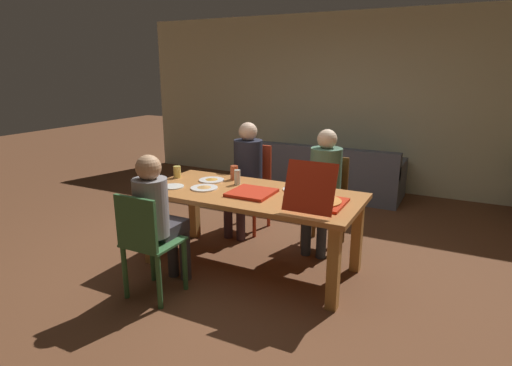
{
  "coord_description": "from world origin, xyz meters",
  "views": [
    {
      "loc": [
        1.72,
        -3.28,
        1.86
      ],
      "look_at": [
        0.0,
        0.1,
        0.81
      ],
      "focal_mm": 29.33,
      "sensor_mm": 36.0,
      "label": 1
    }
  ],
  "objects": [
    {
      "name": "chair_0",
      "position": [
        0.46,
        0.87,
        0.5
      ],
      "size": [
        0.4,
        0.42,
        0.95
      ],
      "color": "#563615",
      "rests_on": "ground"
    },
    {
      "name": "pizza_box_0",
      "position": [
        0.04,
        -0.06,
        0.76
      ],
      "size": [
        0.38,
        0.38,
        0.03
      ],
      "color": "red",
      "rests_on": "dining_table"
    },
    {
      "name": "couch",
      "position": [
        -0.1,
        2.67,
        0.27
      ],
      "size": [
        2.19,
        0.83,
        0.77
      ],
      "color": "slate",
      "rests_on": "ground"
    },
    {
      "name": "person_1",
      "position": [
        -0.48,
        0.79,
        0.74
      ],
      "size": [
        0.33,
        0.55,
        1.27
      ],
      "color": "#402C35",
      "rests_on": "ground"
    },
    {
      "name": "drinking_glass_0",
      "position": [
        -0.37,
        0.33,
        0.82
      ],
      "size": [
        0.08,
        0.08,
        0.14
      ],
      "primitive_type": "cylinder",
      "color": "#BE502E",
      "rests_on": "dining_table"
    },
    {
      "name": "drinking_glass_1",
      "position": [
        -0.24,
        0.17,
        0.82
      ],
      "size": [
        0.06,
        0.06,
        0.15
      ],
      "primitive_type": "cylinder",
      "color": "silver",
      "rests_on": "dining_table"
    },
    {
      "name": "person_0",
      "position": [
        0.46,
        0.73,
        0.74
      ],
      "size": [
        0.33,
        0.52,
        1.26
      ],
      "color": "#2F3847",
      "rests_on": "ground"
    },
    {
      "name": "chair_1",
      "position": [
        -0.48,
        0.95,
        0.54
      ],
      "size": [
        0.41,
        0.44,
        0.99
      ],
      "color": "#B5361C",
      "rests_on": "ground"
    },
    {
      "name": "person_2",
      "position": [
        -0.48,
        -0.75,
        0.7
      ],
      "size": [
        0.28,
        0.51,
        1.21
      ],
      "color": "#373338",
      "rests_on": "ground"
    },
    {
      "name": "pizza_box_1",
      "position": [
        0.68,
        -0.1,
        0.81
      ],
      "size": [
        0.41,
        0.55,
        0.41
      ],
      "color": "red",
      "rests_on": "dining_table"
    },
    {
      "name": "plate_3",
      "position": [
        -0.45,
        -0.1,
        0.76
      ],
      "size": [
        0.26,
        0.26,
        0.03
      ],
      "color": "white",
      "rests_on": "dining_table"
    },
    {
      "name": "drinking_glass_2",
      "position": [
        -0.93,
        0.12,
        0.81
      ],
      "size": [
        0.08,
        0.08,
        0.12
      ],
      "primitive_type": "cylinder",
      "color": "#DAC259",
      "rests_on": "dining_table"
    },
    {
      "name": "plate_1",
      "position": [
        -0.74,
        -0.2,
        0.76
      ],
      "size": [
        0.2,
        0.2,
        0.01
      ],
      "color": "white",
      "rests_on": "dining_table"
    },
    {
      "name": "dining_table",
      "position": [
        0.0,
        0.0,
        0.64
      ],
      "size": [
        2.03,
        0.93,
        0.75
      ],
      "color": "#BC7439",
      "rests_on": "ground"
    },
    {
      "name": "chair_2",
      "position": [
        -0.48,
        -0.9,
        0.5
      ],
      "size": [
        0.42,
        0.4,
        0.91
      ],
      "color": "#346436",
      "rests_on": "ground"
    },
    {
      "name": "plate_2",
      "position": [
        0.33,
        0.24,
        0.76
      ],
      "size": [
        0.21,
        0.21,
        0.03
      ],
      "color": "white",
      "rests_on": "dining_table"
    },
    {
      "name": "plate_0",
      "position": [
        -0.55,
        0.17,
        0.76
      ],
      "size": [
        0.26,
        0.26,
        0.03
      ],
      "color": "white",
      "rests_on": "dining_table"
    },
    {
      "name": "ground_plane",
      "position": [
        0.0,
        0.0,
        0.0
      ],
      "size": [
        20.0,
        20.0,
        0.0
      ],
      "primitive_type": "plane",
      "color": "brown"
    },
    {
      "name": "back_wall",
      "position": [
        0.0,
        3.3,
        1.34
      ],
      "size": [
        7.31,
        0.12,
        2.68
      ],
      "primitive_type": "cube",
      "color": "beige",
      "rests_on": "ground"
    }
  ]
}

